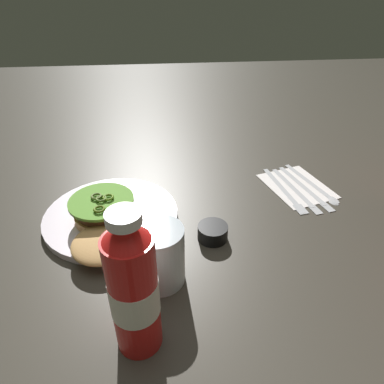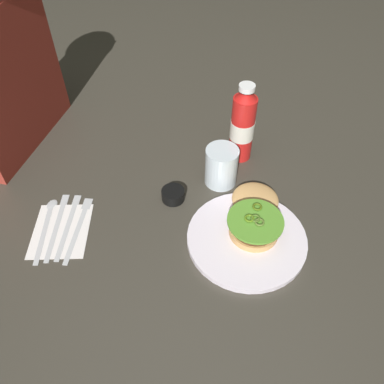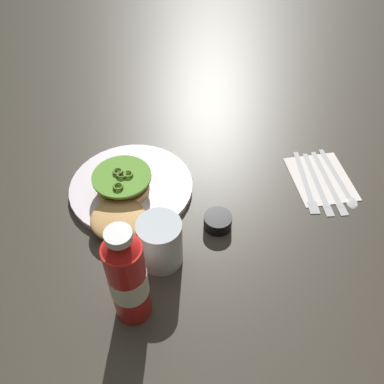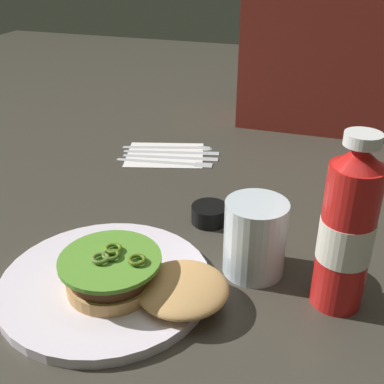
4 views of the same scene
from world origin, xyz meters
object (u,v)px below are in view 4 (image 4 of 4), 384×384
(fork_utensil, at_px, (172,161))
(ketchup_bottle, at_px, (347,231))
(butter_knife, at_px, (178,151))
(condiment_cup, at_px, (209,214))
(spoon_utensil, at_px, (180,146))
(diner_person, at_px, (330,17))
(burger_sandwich, at_px, (137,278))
(dinner_plate, at_px, (106,283))
(water_glass, at_px, (255,238))
(napkin, at_px, (165,155))
(steak_knife, at_px, (177,156))

(fork_utensil, bearing_deg, ketchup_bottle, -43.93)
(butter_knife, bearing_deg, condiment_cup, -59.89)
(condiment_cup, height_order, spoon_utensil, condiment_cup)
(spoon_utensil, bearing_deg, butter_knife, -81.75)
(spoon_utensil, distance_m, diner_person, 0.44)
(burger_sandwich, distance_m, spoon_utensil, 0.51)
(butter_knife, bearing_deg, spoon_utensil, 98.25)
(dinner_plate, bearing_deg, water_glass, 29.22)
(water_glass, distance_m, condiment_cup, 0.15)
(condiment_cup, bearing_deg, dinner_plate, -112.28)
(burger_sandwich, xyz_separation_m, spoon_utensil, (-0.12, 0.49, -0.03))
(water_glass, bearing_deg, diner_person, 87.45)
(dinner_plate, xyz_separation_m, condiment_cup, (0.08, 0.20, 0.01))
(spoon_utensil, bearing_deg, fork_utensil, -81.45)
(napkin, xyz_separation_m, butter_knife, (0.02, 0.02, 0.00))
(dinner_plate, distance_m, condiment_cup, 0.22)
(fork_utensil, xyz_separation_m, steak_knife, (-0.00, 0.03, 0.00))
(spoon_utensil, xyz_separation_m, diner_person, (0.27, 0.24, 0.25))
(water_glass, distance_m, spoon_utensil, 0.46)
(burger_sandwich, distance_m, diner_person, 0.78)
(napkin, distance_m, spoon_utensil, 0.05)
(ketchup_bottle, relative_size, napkin, 1.41)
(ketchup_bottle, height_order, napkin, ketchup_bottle)
(ketchup_bottle, relative_size, fork_utensil, 1.14)
(water_glass, bearing_deg, spoon_utensil, 122.49)
(ketchup_bottle, relative_size, butter_knife, 1.12)
(burger_sandwich, xyz_separation_m, butter_knife, (-0.11, 0.47, -0.03))
(dinner_plate, bearing_deg, diner_person, 74.14)
(butter_knife, relative_size, spoon_utensil, 1.06)
(water_glass, relative_size, napkin, 0.66)
(condiment_cup, relative_size, napkin, 0.37)
(napkin, bearing_deg, ketchup_bottle, -44.40)
(napkin, height_order, spoon_utensil, spoon_utensil)
(burger_sandwich, xyz_separation_m, condiment_cup, (0.03, 0.21, -0.02))
(ketchup_bottle, height_order, water_glass, ketchup_bottle)
(napkin, xyz_separation_m, diner_person, (0.29, 0.29, 0.25))
(dinner_plate, xyz_separation_m, diner_person, (0.21, 0.73, 0.25))
(steak_knife, bearing_deg, butter_knife, 105.14)
(butter_knife, height_order, diner_person, diner_person)
(burger_sandwich, relative_size, water_glass, 2.01)
(diner_person, bearing_deg, water_glass, -92.55)
(dinner_plate, height_order, fork_utensil, dinner_plate)
(condiment_cup, bearing_deg, burger_sandwich, -98.70)
(napkin, bearing_deg, fork_utensil, -49.30)
(steak_knife, bearing_deg, dinner_plate, -82.71)
(water_glass, relative_size, fork_utensil, 0.53)
(condiment_cup, xyz_separation_m, fork_utensil, (-0.14, 0.20, -0.01))
(dinner_plate, relative_size, fork_utensil, 1.39)
(condiment_cup, xyz_separation_m, butter_knife, (-0.15, 0.25, -0.01))
(condiment_cup, height_order, steak_knife, condiment_cup)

